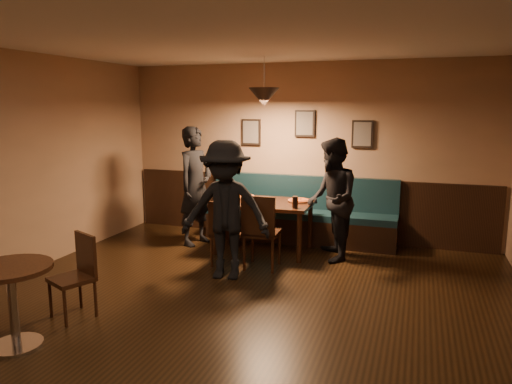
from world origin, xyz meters
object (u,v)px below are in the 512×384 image
Objects in this scene: dining_table at (264,226)px; cafe_chair_far at (71,277)px; soda_glass at (295,202)px; chair_near_left at (228,232)px; tabasco_bottle at (295,201)px; diner_left at (196,186)px; diner_front at (226,210)px; chair_near_right at (262,231)px; cafe_table at (13,307)px; diner_right at (332,200)px; booth_bench at (299,210)px.

dining_table is 1.65× the size of cafe_chair_far.
soda_glass reaches higher than cafe_chair_far.
chair_near_left is 1.06× the size of cafe_chair_far.
dining_table is 0.66m from tabasco_bottle.
diner_front is at bearing -125.10° from diner_left.
tabasco_bottle is (0.28, 0.62, 0.31)m from chair_near_right.
chair_near_right is at bearing 62.81° from cafe_table.
dining_table is at bearing 70.72° from cafe_table.
soda_glass is at bearing -28.94° from dining_table.
diner_left is 2.12m from diner_right.
diner_right is at bearing -103.98° from cafe_chair_far.
tabasco_bottle is at bearing 39.49° from chair_near_left.
dining_table is at bearing 152.07° from soda_glass.
soda_glass reaches higher than dining_table.
cafe_chair_far is (-0.87, -2.04, -0.03)m from chair_near_left.
soda_glass is 3.64m from cafe_table.
diner_left is (-1.32, 0.74, 0.41)m from chair_near_right.
chair_near_left is 5.52× the size of soda_glass.
soda_glass is 0.21× the size of cafe_table.
dining_table is 1.85× the size of cafe_table.
dining_table is at bearing -111.39° from diner_right.
cafe_table is (-1.21, -3.45, 0.00)m from dining_table.
soda_glass reaches higher than tabasco_bottle.
cafe_chair_far is at bearing -114.48° from chair_near_left.
soda_glass is at bearing -79.98° from booth_bench.
tabasco_bottle is (-0.05, 0.21, -0.02)m from soda_glass.
booth_bench is 24.97× the size of tabasco_bottle.
diner_front is at bearing -117.89° from tabasco_bottle.
diner_right reaches higher than soda_glass.
cafe_chair_far is (-1.03, -1.57, -0.44)m from diner_front.
chair_near_left is at bearing -114.40° from booth_bench.
chair_near_right is at bearing -98.77° from cafe_chair_far.
diner_left is 1.61m from tabasco_bottle.
diner_left is 1.69m from soda_glass.
diner_right is at bearing 56.98° from cafe_table.
chair_near_left is 0.49× the size of diner_left.
tabasco_bottle is (0.59, 1.12, -0.05)m from diner_front.
diner_right is at bearing 26.87° from chair_near_left.
cafe_table is at bearing -119.80° from chair_near_right.
dining_table is 1.11m from diner_right.
diner_left is at bearing 177.00° from dining_table.
tabasco_bottle is (0.76, 0.65, 0.36)m from chair_near_left.
diner_front is at bearing -104.26° from booth_bench.
tabasco_bottle reaches higher than dining_table.
booth_bench reaches higher than dining_table.
booth_bench is 1.55m from chair_near_left.
diner_left is 2.41× the size of cafe_table.
booth_bench is at bearing -50.79° from diner_left.
cafe_table is (-1.10, -2.25, -0.48)m from diner_front.
soda_glass is at bearing 47.01° from diner_front.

